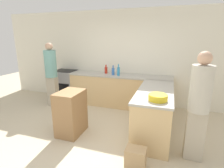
{
  "coord_description": "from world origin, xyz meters",
  "views": [
    {
      "loc": [
        1.34,
        -2.65,
        1.93
      ],
      "look_at": [
        0.18,
        0.78,
        0.96
      ],
      "focal_mm": 28.0,
      "sensor_mm": 36.0,
      "label": 1
    }
  ],
  "objects_px": {
    "range_oven": "(66,85)",
    "hot_sauce_bottle": "(106,70)",
    "paper_bag": "(135,158)",
    "dish_soap_bottle": "(118,71)",
    "person_by_range": "(51,73)",
    "person_at_peninsula": "(199,104)",
    "water_bottle_blue": "(113,71)",
    "island_table": "(71,113)",
    "mixing_bowl": "(158,97)"
  },
  "relations": [
    {
      "from": "island_table",
      "to": "hot_sauce_bottle",
      "type": "distance_m",
      "value": 1.94
    },
    {
      "from": "person_at_peninsula",
      "to": "water_bottle_blue",
      "type": "bearing_deg",
      "value": 137.77
    },
    {
      "from": "range_oven",
      "to": "person_at_peninsula",
      "type": "distance_m",
      "value": 4.09
    },
    {
      "from": "hot_sauce_bottle",
      "to": "paper_bag",
      "type": "bearing_deg",
      "value": -60.52
    },
    {
      "from": "range_oven",
      "to": "hot_sauce_bottle",
      "type": "bearing_deg",
      "value": 1.27
    },
    {
      "from": "hot_sauce_bottle",
      "to": "dish_soap_bottle",
      "type": "bearing_deg",
      "value": -22.57
    },
    {
      "from": "water_bottle_blue",
      "to": "paper_bag",
      "type": "distance_m",
      "value": 2.7
    },
    {
      "from": "dish_soap_bottle",
      "to": "person_at_peninsula",
      "type": "distance_m",
      "value": 2.5
    },
    {
      "from": "water_bottle_blue",
      "to": "hot_sauce_bottle",
      "type": "bearing_deg",
      "value": 152.13
    },
    {
      "from": "dish_soap_bottle",
      "to": "person_by_range",
      "type": "bearing_deg",
      "value": -163.82
    },
    {
      "from": "island_table",
      "to": "hot_sauce_bottle",
      "type": "height_order",
      "value": "hot_sauce_bottle"
    },
    {
      "from": "mixing_bowl",
      "to": "person_by_range",
      "type": "xyz_separation_m",
      "value": [
        -2.98,
        1.16,
        0.02
      ]
    },
    {
      "from": "range_oven",
      "to": "person_at_peninsula",
      "type": "height_order",
      "value": "person_at_peninsula"
    },
    {
      "from": "dish_soap_bottle",
      "to": "person_at_peninsula",
      "type": "bearing_deg",
      "value": -44.11
    },
    {
      "from": "water_bottle_blue",
      "to": "person_at_peninsula",
      "type": "height_order",
      "value": "person_at_peninsula"
    },
    {
      "from": "island_table",
      "to": "person_at_peninsula",
      "type": "height_order",
      "value": "person_at_peninsula"
    },
    {
      "from": "hot_sauce_bottle",
      "to": "mixing_bowl",
      "type": "bearing_deg",
      "value": -49.02
    },
    {
      "from": "water_bottle_blue",
      "to": "paper_bag",
      "type": "height_order",
      "value": "water_bottle_blue"
    },
    {
      "from": "range_oven",
      "to": "mixing_bowl",
      "type": "bearing_deg",
      "value": -31.42
    },
    {
      "from": "range_oven",
      "to": "hot_sauce_bottle",
      "type": "distance_m",
      "value": 1.48
    },
    {
      "from": "mixing_bowl",
      "to": "hot_sauce_bottle",
      "type": "bearing_deg",
      "value": 130.98
    },
    {
      "from": "range_oven",
      "to": "dish_soap_bottle",
      "type": "xyz_separation_m",
      "value": [
        1.8,
        -0.15,
        0.58
      ]
    },
    {
      "from": "dish_soap_bottle",
      "to": "person_by_range",
      "type": "relative_size",
      "value": 0.18
    },
    {
      "from": "range_oven",
      "to": "dish_soap_bottle",
      "type": "height_order",
      "value": "dish_soap_bottle"
    },
    {
      "from": "mixing_bowl",
      "to": "range_oven",
      "type": "bearing_deg",
      "value": 148.58
    },
    {
      "from": "range_oven",
      "to": "person_at_peninsula",
      "type": "relative_size",
      "value": 0.53
    },
    {
      "from": "island_table",
      "to": "dish_soap_bottle",
      "type": "bearing_deg",
      "value": 73.27
    },
    {
      "from": "hot_sauce_bottle",
      "to": "person_by_range",
      "type": "xyz_separation_m",
      "value": [
        -1.37,
        -0.7,
        -0.03
      ]
    },
    {
      "from": "island_table",
      "to": "paper_bag",
      "type": "bearing_deg",
      "value": -22.0
    },
    {
      "from": "island_table",
      "to": "water_bottle_blue",
      "type": "xyz_separation_m",
      "value": [
        0.34,
        1.71,
        0.57
      ]
    },
    {
      "from": "person_at_peninsula",
      "to": "person_by_range",
      "type": "bearing_deg",
      "value": 161.27
    },
    {
      "from": "mixing_bowl",
      "to": "person_at_peninsula",
      "type": "relative_size",
      "value": 0.18
    },
    {
      "from": "water_bottle_blue",
      "to": "person_at_peninsula",
      "type": "xyz_separation_m",
      "value": [
        1.96,
        -1.78,
        -0.07
      ]
    },
    {
      "from": "island_table",
      "to": "person_by_range",
      "type": "distance_m",
      "value": 1.81
    },
    {
      "from": "hot_sauce_bottle",
      "to": "person_by_range",
      "type": "distance_m",
      "value": 1.54
    },
    {
      "from": "range_oven",
      "to": "hot_sauce_bottle",
      "type": "xyz_separation_m",
      "value": [
        1.38,
        0.03,
        0.55
      ]
    },
    {
      "from": "water_bottle_blue",
      "to": "person_by_range",
      "type": "distance_m",
      "value": 1.73
    },
    {
      "from": "mixing_bowl",
      "to": "dish_soap_bottle",
      "type": "xyz_separation_m",
      "value": [
        -1.18,
        1.68,
        0.07
      ]
    },
    {
      "from": "hot_sauce_bottle",
      "to": "person_at_peninsula",
      "type": "height_order",
      "value": "person_at_peninsula"
    },
    {
      "from": "mixing_bowl",
      "to": "paper_bag",
      "type": "distance_m",
      "value": 1.02
    },
    {
      "from": "hot_sauce_bottle",
      "to": "dish_soap_bottle",
      "type": "height_order",
      "value": "dish_soap_bottle"
    },
    {
      "from": "person_at_peninsula",
      "to": "dish_soap_bottle",
      "type": "bearing_deg",
      "value": 135.89
    },
    {
      "from": "dish_soap_bottle",
      "to": "range_oven",
      "type": "bearing_deg",
      "value": 175.34
    },
    {
      "from": "range_oven",
      "to": "hot_sauce_bottle",
      "type": "relative_size",
      "value": 3.71
    },
    {
      "from": "island_table",
      "to": "dish_soap_bottle",
      "type": "relative_size",
      "value": 2.84
    },
    {
      "from": "island_table",
      "to": "mixing_bowl",
      "type": "relative_size",
      "value": 2.86
    },
    {
      "from": "mixing_bowl",
      "to": "water_bottle_blue",
      "type": "height_order",
      "value": "water_bottle_blue"
    },
    {
      "from": "mixing_bowl",
      "to": "paper_bag",
      "type": "xyz_separation_m",
      "value": [
        -0.23,
        -0.58,
        -0.8
      ]
    },
    {
      "from": "paper_bag",
      "to": "island_table",
      "type": "bearing_deg",
      "value": 158.0
    },
    {
      "from": "mixing_bowl",
      "to": "person_by_range",
      "type": "height_order",
      "value": "person_by_range"
    }
  ]
}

